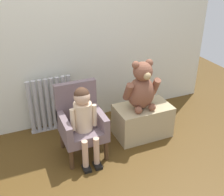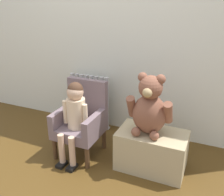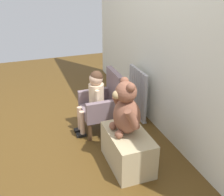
% 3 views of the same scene
% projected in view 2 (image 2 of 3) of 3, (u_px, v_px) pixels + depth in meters
% --- Properties ---
extents(ground_plane, '(6.00, 6.00, 0.00)m').
position_uv_depth(ground_plane, '(53.00, 178.00, 2.13)').
color(ground_plane, '#4F3614').
extents(back_wall, '(3.80, 0.05, 2.40)m').
position_uv_depth(back_wall, '(106.00, 22.00, 2.63)').
color(back_wall, silver).
rests_on(back_wall, ground_plane).
extents(radiator, '(0.50, 0.05, 0.63)m').
position_uv_depth(radiator, '(90.00, 101.00, 2.91)').
color(radiator, '#AFAEB2').
rests_on(radiator, ground_plane).
extents(child_armchair, '(0.41, 0.42, 0.71)m').
position_uv_depth(child_armchair, '(82.00, 119.00, 2.39)').
color(child_armchair, slate).
rests_on(child_armchair, ground_plane).
extents(child_figure, '(0.25, 0.35, 0.75)m').
position_uv_depth(child_figure, '(75.00, 110.00, 2.24)').
color(child_figure, beige).
rests_on(child_figure, ground_plane).
extents(low_bench, '(0.59, 0.35, 0.36)m').
position_uv_depth(low_bench, '(151.00, 150.00, 2.20)').
color(low_bench, tan).
rests_on(low_bench, ground_plane).
extents(large_teddy_bear, '(0.38, 0.27, 0.53)m').
position_uv_depth(large_teddy_bear, '(150.00, 108.00, 2.06)').
color(large_teddy_bear, brown).
rests_on(large_teddy_bear, low_bench).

